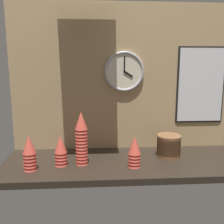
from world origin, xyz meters
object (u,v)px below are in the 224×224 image
(cup_stack_left, at_px, (61,150))
(menu_board, at_px, (201,85))
(cup_stack_center_right, at_px, (134,152))
(bowl_stack_right, at_px, (169,145))
(wall_clock, at_px, (124,71))
(cup_stack_center_left, at_px, (81,138))
(cup_stack_far_left, at_px, (29,153))

(cup_stack_left, distance_m, menu_board, 1.11)
(cup_stack_center_right, relative_size, bowl_stack_right, 1.19)
(bowl_stack_right, bearing_deg, wall_clock, 146.68)
(cup_stack_center_left, bearing_deg, cup_stack_center_right, -10.96)
(cup_stack_center_left, height_order, menu_board, menu_board)
(wall_clock, bearing_deg, cup_stack_center_left, -136.23)
(cup_stack_center_left, relative_size, bowl_stack_right, 2.08)
(cup_stack_center_left, height_order, cup_stack_far_left, cup_stack_center_left)
(bowl_stack_right, xyz_separation_m, wall_clock, (-0.29, 0.19, 0.49))
(cup_stack_center_left, height_order, wall_clock, wall_clock)
(cup_stack_center_right, height_order, cup_stack_left, same)
(cup_stack_far_left, height_order, menu_board, menu_board)
(cup_stack_left, bearing_deg, cup_stack_far_left, -161.06)
(cup_stack_center_right, bearing_deg, bowl_stack_right, 31.07)
(cup_stack_center_right, bearing_deg, cup_stack_center_left, 169.04)
(wall_clock, bearing_deg, bowl_stack_right, -33.32)
(menu_board, bearing_deg, bowl_stack_right, -145.28)
(cup_stack_left, relative_size, cup_stack_far_left, 0.90)
(wall_clock, bearing_deg, cup_stack_far_left, -149.42)
(cup_stack_left, distance_m, wall_clock, 0.70)
(cup_stack_center_right, distance_m, menu_board, 0.75)
(cup_stack_far_left, height_order, bowl_stack_right, cup_stack_far_left)
(cup_stack_far_left, xyz_separation_m, menu_board, (1.17, 0.36, 0.37))
(cup_stack_center_left, xyz_separation_m, wall_clock, (0.30, 0.28, 0.41))
(cup_stack_far_left, distance_m, bowl_stack_right, 0.90)
(cup_stack_center_left, xyz_separation_m, cup_stack_far_left, (-0.30, -0.07, -0.06))
(cup_stack_center_left, relative_size, menu_board, 0.60)
(cup_stack_left, xyz_separation_m, wall_clock, (0.42, 0.29, 0.48))
(cup_stack_center_right, height_order, wall_clock, wall_clock)
(cup_stack_center_right, bearing_deg, wall_clock, 94.42)
(cup_stack_far_left, distance_m, wall_clock, 0.83)
(wall_clock, relative_size, menu_board, 0.51)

